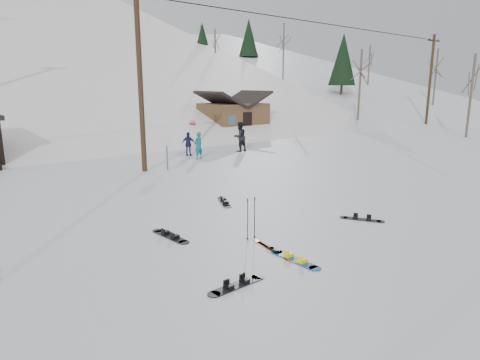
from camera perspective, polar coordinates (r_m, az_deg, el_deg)
ground at (r=10.35m, az=11.28°, el=-12.74°), size 200.00×200.00×0.00m
ridge_right at (r=73.61m, az=1.55°, el=0.73°), size 45.66×93.98×54.59m
treeline_right at (r=64.73m, az=4.70°, el=8.87°), size 20.00×60.00×10.00m
utility_pole at (r=22.06m, az=-13.19°, el=13.17°), size 2.00×0.26×9.00m
utility_pole_right at (r=47.15m, az=24.02°, el=12.07°), size 2.00×0.26×9.00m
trail_sign at (r=22.38m, az=-9.72°, el=4.56°), size 0.50×0.09×1.85m
cabin at (r=37.45m, az=-0.92°, el=8.33°), size 5.39×4.40×3.77m
hero_snowboard at (r=11.17m, az=7.35°, el=-10.45°), size 0.35×1.63×0.11m
hero_skis at (r=11.70m, az=4.36°, el=-9.29°), size 0.36×1.80×0.09m
ski_poles at (r=12.26m, az=1.49°, el=-5.13°), size 0.35×0.09×1.26m
board_scatter_a at (r=9.81m, az=-0.43°, el=-13.80°), size 1.57×0.36×0.11m
board_scatter_b at (r=12.83m, az=-9.27°, el=-7.37°), size 0.46×1.63×0.12m
board_scatter_d at (r=14.75m, az=15.95°, el=-5.03°), size 0.88×1.28×0.10m
board_scatter_f at (r=16.20m, az=-2.09°, el=-2.92°), size 0.81×1.46×0.11m
skier_teal at (r=25.48m, az=-5.57°, el=4.60°), size 0.66×0.51×1.60m
skier_dark at (r=28.17m, az=-0.03°, el=5.80°), size 0.99×0.79×1.95m
skier_pink at (r=34.02m, az=-6.34°, el=6.60°), size 1.15×0.93×1.55m
skier_navy at (r=26.66m, az=-6.87°, el=4.79°), size 0.86×0.87×1.48m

